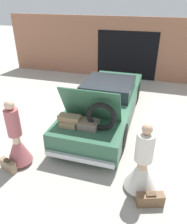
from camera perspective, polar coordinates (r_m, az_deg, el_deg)
ground_plane at (r=7.38m, az=3.13°, el=-1.15°), size 40.00×40.00×0.00m
garage_wall_back at (r=10.70m, az=8.80°, el=15.95°), size 12.00×0.14×2.80m
car at (r=7.11m, az=3.21°, el=2.63°), size 1.83×5.21×1.71m
person_left at (r=5.41m, az=-19.38°, el=-7.51°), size 0.60×0.60×1.69m
person_right at (r=4.63m, az=12.55°, el=-14.05°), size 0.68×0.68×1.59m
suitcase_beside_left_person at (r=5.57m, az=-21.40°, el=-12.85°), size 0.47×0.28×0.31m
suitcase_beside_right_person at (r=4.68m, az=14.57°, el=-21.22°), size 0.56×0.34×0.30m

